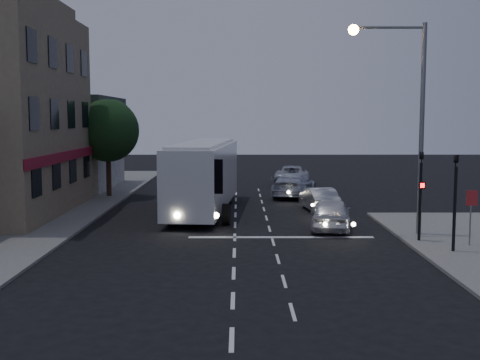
{
  "coord_description": "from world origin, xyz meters",
  "views": [
    {
      "loc": [
        0.16,
        -23.54,
        5.16
      ],
      "look_at": [
        0.24,
        4.8,
        2.2
      ],
      "focal_mm": 45.0,
      "sensor_mm": 36.0,
      "label": 1
    }
  ],
  "objects_px": {
    "regulatory_sign": "(471,209)",
    "street_tree": "(108,128)",
    "traffic_signal_main": "(421,185)",
    "streetlight": "(407,104)",
    "car_sedan_a": "(319,199)",
    "tour_bus": "(204,174)",
    "car_sedan_c": "(292,176)",
    "car_suv": "(331,214)",
    "traffic_signal_side": "(455,191)",
    "car_sedan_b": "(294,185)"
  },
  "relations": [
    {
      "from": "regulatory_sign",
      "to": "street_tree",
      "type": "xyz_separation_m",
      "value": [
        -17.51,
        15.26,
        2.9
      ]
    },
    {
      "from": "traffic_signal_main",
      "to": "streetlight",
      "type": "height_order",
      "value": "streetlight"
    },
    {
      "from": "car_sedan_a",
      "to": "traffic_signal_main",
      "type": "distance_m",
      "value": 9.18
    },
    {
      "from": "regulatory_sign",
      "to": "tour_bus",
      "type": "bearing_deg",
      "value": 138.97
    },
    {
      "from": "car_sedan_c",
      "to": "streetlight",
      "type": "bearing_deg",
      "value": 105.05
    },
    {
      "from": "car_sedan_c",
      "to": "traffic_signal_main",
      "type": "bearing_deg",
      "value": 105.13
    },
    {
      "from": "car_suv",
      "to": "street_tree",
      "type": "xyz_separation_m",
      "value": [
        -12.64,
        11.22,
        3.76
      ]
    },
    {
      "from": "car_suv",
      "to": "regulatory_sign",
      "type": "bearing_deg",
      "value": 150.11
    },
    {
      "from": "car_sedan_c",
      "to": "traffic_signal_side",
      "type": "xyz_separation_m",
      "value": [
        4.08,
        -22.9,
        1.65
      ]
    },
    {
      "from": "street_tree",
      "to": "traffic_signal_main",
      "type": "bearing_deg",
      "value": -42.03
    },
    {
      "from": "car_sedan_b",
      "to": "streetlight",
      "type": "relative_size",
      "value": 0.61
    },
    {
      "from": "car_sedan_a",
      "to": "regulatory_sign",
      "type": "relative_size",
      "value": 1.83
    },
    {
      "from": "traffic_signal_side",
      "to": "regulatory_sign",
      "type": "height_order",
      "value": "traffic_signal_side"
    },
    {
      "from": "tour_bus",
      "to": "car_suv",
      "type": "xyz_separation_m",
      "value": [
        6.16,
        -5.55,
        -1.32
      ]
    },
    {
      "from": "tour_bus",
      "to": "street_tree",
      "type": "height_order",
      "value": "street_tree"
    },
    {
      "from": "car_sedan_b",
      "to": "street_tree",
      "type": "distance_m",
      "value": 12.57
    },
    {
      "from": "car_sedan_b",
      "to": "car_sedan_c",
      "type": "distance_m",
      "value": 6.3
    },
    {
      "from": "tour_bus",
      "to": "car_sedan_a",
      "type": "bearing_deg",
      "value": 3.81
    },
    {
      "from": "regulatory_sign",
      "to": "streetlight",
      "type": "bearing_deg",
      "value": 128.75
    },
    {
      "from": "street_tree",
      "to": "traffic_signal_side",
      "type": "bearing_deg",
      "value": -44.5
    },
    {
      "from": "car_suv",
      "to": "car_sedan_b",
      "type": "height_order",
      "value": "car_sedan_b"
    },
    {
      "from": "traffic_signal_side",
      "to": "streetlight",
      "type": "relative_size",
      "value": 0.46
    },
    {
      "from": "tour_bus",
      "to": "traffic_signal_main",
      "type": "height_order",
      "value": "traffic_signal_main"
    },
    {
      "from": "tour_bus",
      "to": "traffic_signal_side",
      "type": "distance_m",
      "value": 14.56
    },
    {
      "from": "tour_bus",
      "to": "streetlight",
      "type": "bearing_deg",
      "value": -33.75
    },
    {
      "from": "car_sedan_a",
      "to": "traffic_signal_main",
      "type": "xyz_separation_m",
      "value": [
        2.99,
        -8.5,
        1.76
      ]
    },
    {
      "from": "car_suv",
      "to": "car_sedan_a",
      "type": "xyz_separation_m",
      "value": [
        0.17,
        5.47,
        -0.08
      ]
    },
    {
      "from": "car_sedan_c",
      "to": "street_tree",
      "type": "relative_size",
      "value": 0.89
    },
    {
      "from": "traffic_signal_side",
      "to": "streetlight",
      "type": "distance_m",
      "value": 4.84
    },
    {
      "from": "car_sedan_b",
      "to": "traffic_signal_main",
      "type": "xyz_separation_m",
      "value": [
        3.8,
        -14.63,
        1.63
      ]
    },
    {
      "from": "traffic_signal_main",
      "to": "regulatory_sign",
      "type": "xyz_separation_m",
      "value": [
        1.7,
        -1.01,
        -0.82
      ]
    },
    {
      "from": "tour_bus",
      "to": "car_suv",
      "type": "relative_size",
      "value": 2.9
    },
    {
      "from": "car_sedan_c",
      "to": "streetlight",
      "type": "xyz_separation_m",
      "value": [
        3.12,
        -19.5,
        4.96
      ]
    },
    {
      "from": "car_sedan_a",
      "to": "streetlight",
      "type": "bearing_deg",
      "value": 104.55
    },
    {
      "from": "tour_bus",
      "to": "car_sedan_c",
      "type": "bearing_deg",
      "value": 68.8
    },
    {
      "from": "car_sedan_a",
      "to": "streetlight",
      "type": "distance_m",
      "value": 9.12
    },
    {
      "from": "tour_bus",
      "to": "car_sedan_b",
      "type": "bearing_deg",
      "value": 52.18
    },
    {
      "from": "traffic_signal_main",
      "to": "street_tree",
      "type": "xyz_separation_m",
      "value": [
        -15.81,
        14.25,
        2.08
      ]
    },
    {
      "from": "traffic_signal_main",
      "to": "tour_bus",
      "type": "bearing_deg",
      "value": 137.39
    },
    {
      "from": "car_sedan_a",
      "to": "traffic_signal_main",
      "type": "relative_size",
      "value": 0.98
    },
    {
      "from": "car_suv",
      "to": "car_sedan_a",
      "type": "relative_size",
      "value": 1.08
    },
    {
      "from": "car_sedan_c",
      "to": "street_tree",
      "type": "bearing_deg",
      "value": 34.19
    },
    {
      "from": "car_sedan_b",
      "to": "traffic_signal_main",
      "type": "distance_m",
      "value": 15.2
    },
    {
      "from": "car_sedan_b",
      "to": "car_sedan_c",
      "type": "xyz_separation_m",
      "value": [
        0.43,
        6.29,
        -0.02
      ]
    },
    {
      "from": "car_sedan_a",
      "to": "car_sedan_b",
      "type": "relative_size",
      "value": 0.74
    },
    {
      "from": "traffic_signal_main",
      "to": "regulatory_sign",
      "type": "distance_m",
      "value": 2.14
    },
    {
      "from": "car_sedan_b",
      "to": "car_suv",
      "type": "bearing_deg",
      "value": 109.05
    },
    {
      "from": "tour_bus",
      "to": "car_sedan_b",
      "type": "distance_m",
      "value": 8.29
    },
    {
      "from": "streetlight",
      "to": "regulatory_sign",
      "type": "bearing_deg",
      "value": -51.25
    },
    {
      "from": "traffic_signal_main",
      "to": "streetlight",
      "type": "distance_m",
      "value": 3.61
    }
  ]
}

